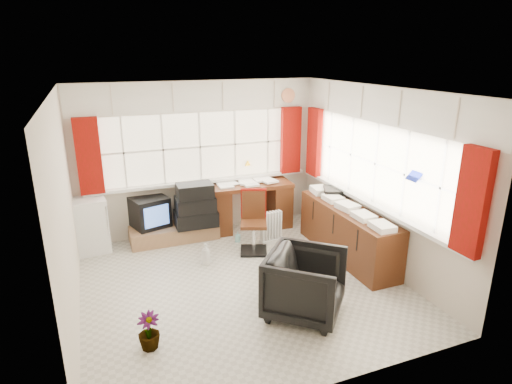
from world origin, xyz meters
TOP-DOWN VIEW (x-y plane):
  - ground at (0.00, 0.00)m, footprint 4.00×4.00m
  - room_walls at (0.00, 0.00)m, footprint 4.00×4.00m
  - window_back at (0.00, 1.94)m, footprint 3.70×0.12m
  - window_right at (1.94, 0.00)m, footprint 0.12×3.70m
  - curtains at (0.92, 0.93)m, footprint 3.83×3.83m
  - overhead_cabinets at (0.98, 0.98)m, footprint 3.98×3.98m
  - desk at (0.78, 1.80)m, footprint 1.44×0.77m
  - desk_lamp at (1.04, 2.05)m, footprint 0.14×0.11m
  - task_chair at (0.53, 0.93)m, footprint 0.52×0.53m
  - office_chair at (0.45, -0.90)m, footprint 1.18×1.18m
  - radiator at (0.86, 1.03)m, footprint 0.37×0.18m
  - credenza at (1.73, 0.20)m, footprint 0.50×2.00m
  - file_tray at (1.83, 0.81)m, footprint 0.41×0.45m
  - tv_bench at (-0.55, 1.72)m, footprint 1.40×0.50m
  - crt_tv at (-0.90, 1.84)m, footprint 0.65×0.62m
  - hifi_stack at (-0.21, 1.60)m, footprint 0.69×0.45m
  - mini_fridge at (-1.80, 1.80)m, footprint 0.54×0.54m
  - spray_bottle_a at (-0.30, 0.71)m, footprint 0.15×0.15m
  - spray_bottle_b at (0.38, 1.27)m, footprint 0.10×0.10m
  - flower_vase at (-1.32, -0.87)m, footprint 0.29×0.29m

SIDE VIEW (x-z plane):
  - ground at x=0.00m, z-range 0.00..0.00m
  - spray_bottle_b at x=0.38m, z-range 0.00..0.17m
  - tv_bench at x=-0.55m, z-range 0.00..0.25m
  - spray_bottle_a at x=-0.30m, z-range 0.00..0.33m
  - flower_vase at x=-1.32m, z-range 0.00..0.40m
  - radiator at x=0.86m, z-range -0.05..0.48m
  - office_chair at x=0.45m, z-range 0.00..0.77m
  - credenza at x=1.73m, z-range -0.03..0.82m
  - mini_fridge at x=-1.80m, z-range 0.00..0.84m
  - desk at x=0.78m, z-range 0.03..0.88m
  - crt_tv at x=-0.90m, z-range 0.25..0.73m
  - task_chair at x=0.53m, z-range 0.03..0.98m
  - hifi_stack at x=-0.21m, z-range 0.23..0.93m
  - file_tray at x=1.83m, z-range 0.75..0.87m
  - window_back at x=0.00m, z-range -0.85..2.75m
  - window_right at x=1.94m, z-range -0.85..2.75m
  - desk_lamp at x=1.04m, z-range 0.88..1.27m
  - curtains at x=0.92m, z-range 0.88..2.03m
  - room_walls at x=0.00m, z-range -0.50..3.50m
  - overhead_cabinets at x=0.98m, z-range 2.01..2.49m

